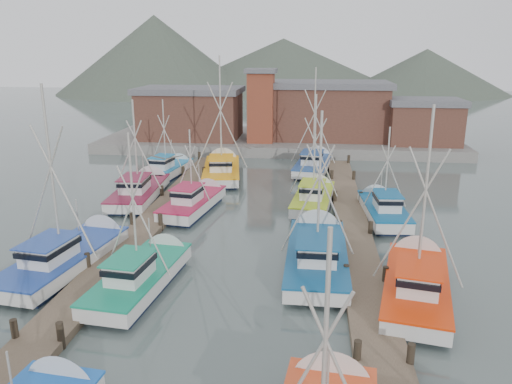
# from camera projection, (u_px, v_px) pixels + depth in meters

# --- Properties ---
(ground) EXTENTS (260.00, 260.00, 0.00)m
(ground) POSITION_uv_depth(u_px,v_px,m) (237.00, 265.00, 28.59)
(ground) COLOR #4D5D5A
(ground) RESTS_ON ground
(dock_left) EXTENTS (2.30, 46.00, 1.50)m
(dock_left) POSITION_uv_depth(u_px,v_px,m) (142.00, 232.00, 33.13)
(dock_left) COLOR #4E3E30
(dock_left) RESTS_ON ground
(dock_right) EXTENTS (2.30, 46.00, 1.50)m
(dock_right) POSITION_uv_depth(u_px,v_px,m) (356.00, 241.00, 31.65)
(dock_right) COLOR #4E3E30
(dock_right) RESTS_ON ground
(quay) EXTENTS (44.00, 16.00, 1.20)m
(quay) POSITION_uv_depth(u_px,v_px,m) (279.00, 141.00, 63.77)
(quay) COLOR gray
(quay) RESTS_ON ground
(shed_left) EXTENTS (12.72, 8.48, 6.20)m
(shed_left) POSITION_uv_depth(u_px,v_px,m) (191.00, 112.00, 61.99)
(shed_left) COLOR brown
(shed_left) RESTS_ON quay
(shed_center) EXTENTS (14.84, 9.54, 6.90)m
(shed_center) POSITION_uv_depth(u_px,v_px,m) (328.00, 109.00, 62.00)
(shed_center) COLOR brown
(shed_center) RESTS_ON quay
(shed_right) EXTENTS (8.48, 6.36, 5.20)m
(shed_right) POSITION_uv_depth(u_px,v_px,m) (423.00, 121.00, 58.21)
(shed_right) COLOR brown
(shed_right) RESTS_ON quay
(lookout_tower) EXTENTS (3.60, 3.60, 8.50)m
(lookout_tower) POSITION_uv_depth(u_px,v_px,m) (261.00, 105.00, 58.79)
(lookout_tower) COLOR brown
(lookout_tower) RESTS_ON quay
(distant_hills) EXTENTS (175.00, 140.00, 42.00)m
(distant_hills) POSITION_uv_depth(u_px,v_px,m) (255.00, 91.00, 147.05)
(distant_hills) COLOR #495446
(distant_hills) RESTS_ON ground
(boat_4) EXTENTS (3.58, 8.89, 8.89)m
(boat_4) POSITION_uv_depth(u_px,v_px,m) (144.00, 274.00, 25.88)
(boat_4) COLOR black
(boat_4) RESTS_ON ground
(boat_5) EXTENTS (4.04, 10.46, 9.87)m
(boat_5) POSITION_uv_depth(u_px,v_px,m) (317.00, 253.00, 28.57)
(boat_5) COLOR black
(boat_5) RESTS_ON ground
(boat_6) EXTENTS (4.50, 10.10, 11.16)m
(boat_6) POSITION_uv_depth(u_px,v_px,m) (70.00, 255.00, 28.18)
(boat_6) COLOR black
(boat_6) RESTS_ON ground
(boat_7) EXTENTS (4.69, 9.82, 10.43)m
(boat_7) POSITION_uv_depth(u_px,v_px,m) (416.00, 282.00, 24.99)
(boat_7) COLOR black
(boat_7) RESTS_ON ground
(boat_8) EXTENTS (3.83, 8.78, 7.01)m
(boat_8) POSITION_uv_depth(u_px,v_px,m) (195.00, 201.00, 38.20)
(boat_8) COLOR black
(boat_8) RESTS_ON ground
(boat_9) EXTENTS (3.73, 8.86, 9.44)m
(boat_9) POSITION_uv_depth(u_px,v_px,m) (314.00, 197.00, 39.31)
(boat_9) COLOR black
(boat_9) RESTS_ON ground
(boat_10) EXTENTS (3.80, 9.90, 9.06)m
(boat_10) POSITION_uv_depth(u_px,v_px,m) (141.00, 190.00, 41.23)
(boat_10) COLOR black
(boat_10) RESTS_ON ground
(boat_11) EXTENTS (3.13, 8.41, 7.45)m
(boat_11) POSITION_uv_depth(u_px,v_px,m) (382.00, 209.00, 36.48)
(boat_11) COLOR black
(boat_11) RESTS_ON ground
(boat_12) EXTENTS (4.87, 10.85, 12.38)m
(boat_12) POSITION_uv_depth(u_px,v_px,m) (222.00, 169.00, 48.41)
(boat_12) COLOR black
(boat_12) RESTS_ON ground
(boat_13) EXTENTS (4.38, 9.87, 11.11)m
(boat_13) POSITION_uv_depth(u_px,v_px,m) (314.00, 164.00, 50.67)
(boat_13) COLOR black
(boat_13) RESTS_ON ground
(boat_14) EXTENTS (3.53, 8.38, 8.08)m
(boat_14) POSITION_uv_depth(u_px,v_px,m) (169.00, 169.00, 48.42)
(boat_14) COLOR black
(boat_14) RESTS_ON ground
(gull_near) EXTENTS (1.54, 0.60, 0.24)m
(gull_near) POSITION_uv_depth(u_px,v_px,m) (165.00, 158.00, 21.18)
(gull_near) COLOR gray
(gull_near) RESTS_ON ground
(gull_far) EXTENTS (1.47, 0.65, 0.24)m
(gull_far) POSITION_uv_depth(u_px,v_px,m) (253.00, 147.00, 30.54)
(gull_far) COLOR gray
(gull_far) RESTS_ON ground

